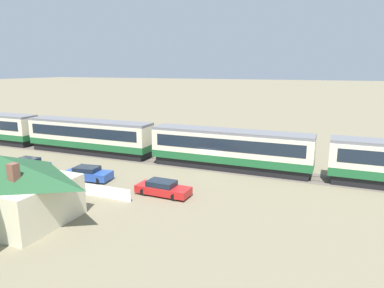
% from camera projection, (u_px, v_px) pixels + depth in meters
% --- Properties ---
extents(ground_plane, '(600.00, 600.00, 0.00)m').
position_uv_depth(ground_plane, '(211.00, 169.00, 36.72)').
color(ground_plane, '#7A7056').
extents(passenger_train, '(72.49, 3.04, 4.24)m').
position_uv_depth(passenger_train, '(155.00, 141.00, 39.59)').
color(passenger_train, '#1E6033').
rests_on(passenger_train, ground_plane).
extents(railway_track, '(125.29, 3.60, 0.04)m').
position_uv_depth(railway_track, '(173.00, 162.00, 39.28)').
color(railway_track, '#665B51').
rests_on(railway_track, ground_plane).
extents(cottage_dark_green_roof, '(10.65, 6.31, 4.64)m').
position_uv_depth(cottage_dark_green_roof, '(2.00, 186.00, 24.40)').
color(cottage_dark_green_roof, beige).
rests_on(cottage_dark_green_roof, ground_plane).
extents(parked_car_blue, '(4.44, 1.84, 1.21)m').
position_uv_depth(parked_car_blue, '(29.00, 164.00, 36.63)').
color(parked_car_blue, '#284CA8').
rests_on(parked_car_blue, ground_plane).
extents(parked_car_red, '(4.77, 1.90, 1.26)m').
position_uv_depth(parked_car_red, '(163.00, 188.00, 29.08)').
color(parked_car_red, red).
rests_on(parked_car_red, ground_plane).
extents(parked_car_blue_2, '(4.66, 2.37, 1.34)m').
position_uv_depth(parked_car_blue_2, '(88.00, 174.00, 32.98)').
color(parked_car_blue_2, '#284CA8').
rests_on(parked_car_blue_2, ground_plane).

